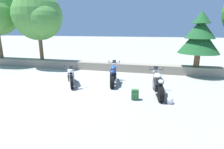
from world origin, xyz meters
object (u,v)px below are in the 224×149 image
(motorcycle_blue_centre, at_px, (113,75))
(pine_tree_mid_right, at_px, (200,36))
(motorcycle_white_far_right, at_px, (158,85))
(leafy_tree_mid_left, at_px, (39,17))
(rider_backpack, at_px, (135,94))
(rider_helmet, at_px, (170,100))
(motorcycle_silver_near_left, at_px, (71,76))

(motorcycle_blue_centre, relative_size, pine_tree_mid_right, 0.61)
(motorcycle_white_far_right, relative_size, leafy_tree_mid_left, 0.41)
(motorcycle_blue_centre, height_order, motorcycle_white_far_right, same)
(rider_backpack, bearing_deg, rider_helmet, -2.61)
(pine_tree_mid_right, bearing_deg, rider_backpack, -123.89)
(motorcycle_blue_centre, height_order, pine_tree_mid_right, pine_tree_mid_right)
(motorcycle_blue_centre, relative_size, rider_backpack, 4.38)
(leafy_tree_mid_left, xyz_separation_m, pine_tree_mid_right, (11.08, -0.04, -1.27))
(motorcycle_white_far_right, distance_m, pine_tree_mid_right, 5.20)
(rider_helmet, relative_size, leafy_tree_mid_left, 0.06)
(motorcycle_blue_centre, bearing_deg, motorcycle_white_far_right, -26.78)
(motorcycle_silver_near_left, bearing_deg, rider_helmet, -15.06)
(rider_helmet, distance_m, leafy_tree_mid_left, 11.06)
(motorcycle_white_far_right, xyz_separation_m, pine_tree_mid_right, (2.41, 4.16, 1.99))
(motorcycle_white_far_right, relative_size, pine_tree_mid_right, 0.61)
(leafy_tree_mid_left, bearing_deg, rider_helmet, -28.93)
(rider_helmet, bearing_deg, rider_backpack, 177.39)
(motorcycle_blue_centre, xyz_separation_m, rider_backpack, (1.39, -1.97, -0.24))
(pine_tree_mid_right, bearing_deg, motorcycle_white_far_right, -120.07)
(motorcycle_silver_near_left, relative_size, pine_tree_mid_right, 0.56)
(rider_backpack, relative_size, pine_tree_mid_right, 0.14)
(motorcycle_blue_centre, bearing_deg, leafy_tree_mid_left, 154.56)
(motorcycle_white_far_right, xyz_separation_m, rider_backpack, (-0.92, -0.80, -0.24))
(motorcycle_silver_near_left, xyz_separation_m, leafy_tree_mid_left, (-4.21, 3.73, 3.26))
(rider_backpack, distance_m, leafy_tree_mid_left, 9.86)
(motorcycle_blue_centre, relative_size, leafy_tree_mid_left, 0.41)
(motorcycle_silver_near_left, height_order, motorcycle_blue_centre, same)
(motorcycle_silver_near_left, bearing_deg, motorcycle_blue_centre, 18.09)
(motorcycle_blue_centre, bearing_deg, motorcycle_silver_near_left, -161.91)
(motorcycle_blue_centre, distance_m, rider_backpack, 2.42)
(motorcycle_silver_near_left, relative_size, leafy_tree_mid_left, 0.37)
(rider_helmet, bearing_deg, leafy_tree_mid_left, 151.07)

